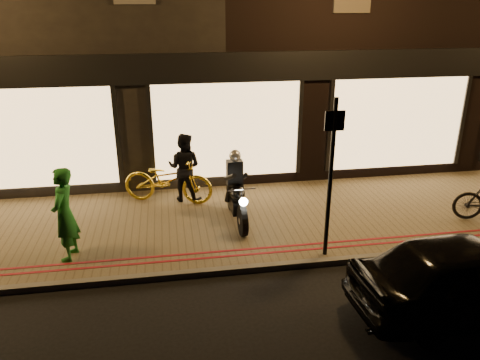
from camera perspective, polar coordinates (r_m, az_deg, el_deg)
name	(u,v)px	position (r m, az deg, el deg)	size (l,w,h in m)	color
ground	(257,272)	(8.71, 2.07, -11.19)	(90.00, 90.00, 0.00)	black
sidewalk	(239,221)	(10.40, -0.07, -5.07)	(50.00, 4.00, 0.12)	brown
kerb_stone	(256,268)	(8.72, 2.01, -10.69)	(50.00, 0.14, 0.12)	#59544C
red_kerb_lines	(251,252)	(9.11, 1.40, -8.71)	(50.00, 0.26, 0.01)	maroon
building_row	(205,12)	(16.26, -4.25, 19.72)	(48.00, 10.11, 8.50)	black
motorcycle	(236,194)	(10.06, -0.46, -1.78)	(0.60, 1.94, 1.59)	black
sign_post	(331,171)	(8.48, 11.03, 1.04)	(0.35, 0.08, 3.00)	black
bicycle_gold	(168,180)	(11.15, -8.77, 0.04)	(0.75, 2.14, 1.12)	yellow
person_green	(65,214)	(9.09, -20.61, -3.95)	(0.65, 0.43, 1.78)	#1E7124
person_dark	(184,167)	(11.12, -6.80, 1.54)	(0.80, 0.63, 1.65)	black
parked_car	(468,275)	(8.25, 26.06, -10.41)	(1.51, 3.74, 1.27)	black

